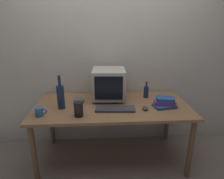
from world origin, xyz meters
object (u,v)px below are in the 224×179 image
at_px(crt_monitor, 109,84).
at_px(book_stack, 165,103).
at_px(bottle_short, 146,92).
at_px(mug, 39,112).
at_px(keyboard, 115,109).
at_px(cd_spindle, 79,101).
at_px(computer_mouse, 145,108).
at_px(metal_canister, 79,109).
at_px(bottle_tall, 61,96).

xyz_separation_m(crt_monitor, book_stack, (0.60, -0.28, -0.14)).
height_order(bottle_short, mug, bottle_short).
bearing_deg(keyboard, cd_spindle, 155.33).
relative_size(computer_mouse, metal_canister, 0.67).
height_order(keyboard, cd_spindle, cd_spindle).
bearing_deg(bottle_tall, keyboard, -8.18).
bearing_deg(computer_mouse, metal_canister, -166.16).
xyz_separation_m(keyboard, cd_spindle, (-0.41, 0.22, 0.01)).
relative_size(keyboard, bottle_short, 2.05).
bearing_deg(cd_spindle, bottle_tall, -141.44).
xyz_separation_m(keyboard, bottle_tall, (-0.58, 0.08, 0.13)).
height_order(crt_monitor, metal_canister, crt_monitor).
height_order(crt_monitor, book_stack, crt_monitor).
distance_m(computer_mouse, book_stack, 0.24).
distance_m(cd_spindle, metal_canister, 0.35).
xyz_separation_m(computer_mouse, bottle_tall, (-0.90, 0.10, 0.12)).
bearing_deg(crt_monitor, mug, -149.20).
height_order(mug, cd_spindle, mug).
relative_size(crt_monitor, computer_mouse, 4.07).
xyz_separation_m(bottle_short, cd_spindle, (-0.82, -0.13, -0.05)).
bearing_deg(computer_mouse, crt_monitor, 142.36).
bearing_deg(book_stack, bottle_tall, 178.33).
relative_size(bottle_short, cd_spindle, 1.71).
bearing_deg(bottle_short, keyboard, -139.61).
distance_m(computer_mouse, bottle_tall, 0.91).
distance_m(bottle_tall, cd_spindle, 0.25).
height_order(keyboard, bottle_short, bottle_short).
relative_size(crt_monitor, mug, 3.39).
relative_size(keyboard, cd_spindle, 3.50).
height_order(computer_mouse, mug, mug).
relative_size(computer_mouse, bottle_tall, 0.27).
distance_m(keyboard, bottle_tall, 0.60).
bearing_deg(crt_monitor, computer_mouse, -42.51).
relative_size(keyboard, mug, 3.50).
bearing_deg(mug, metal_canister, -3.79).
relative_size(computer_mouse, bottle_short, 0.49).
bearing_deg(computer_mouse, cd_spindle, 166.97).
bearing_deg(bottle_tall, computer_mouse, -6.13).
relative_size(bottle_short, mug, 1.71).
bearing_deg(computer_mouse, keyboard, -177.52).
bearing_deg(book_stack, bottle_short, 115.40).
height_order(bottle_tall, book_stack, bottle_tall).
height_order(mug, metal_canister, metal_canister).
height_order(keyboard, computer_mouse, computer_mouse).
bearing_deg(bottle_short, computer_mouse, -104.02).
bearing_deg(computer_mouse, bottle_tall, 178.73).
xyz_separation_m(crt_monitor, bottle_short, (0.46, 0.02, -0.12)).
distance_m(keyboard, bottle_short, 0.54).
distance_m(crt_monitor, bottle_tall, 0.58).
height_order(crt_monitor, bottle_tall, same).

